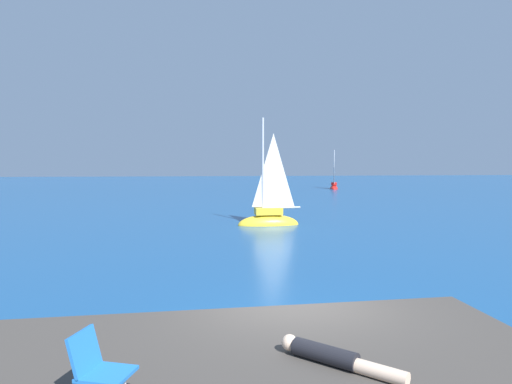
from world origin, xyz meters
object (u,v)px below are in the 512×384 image
Objects in this scene: sailboat_near at (269,219)px; beach_chair at (97,365)px; sailboat_far at (334,187)px; person_sunbather at (334,357)px.

beach_chair is at bearing 73.94° from sailboat_near.
sailboat_far is at bearing 90.61° from beach_chair.
beach_chair is at bearing 175.27° from sailboat_far.
beach_chair is at bearing -122.94° from person_sunbather.
sailboat_far is 49.40m from beach_chair.
person_sunbather is 1.73× the size of beach_chair.
sailboat_far is at bearing -115.13° from sailboat_near.
sailboat_near is 29.35m from sailboat_far.
beach_chair reaches higher than person_sunbather.
sailboat_near is 19.09m from person_sunbather.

